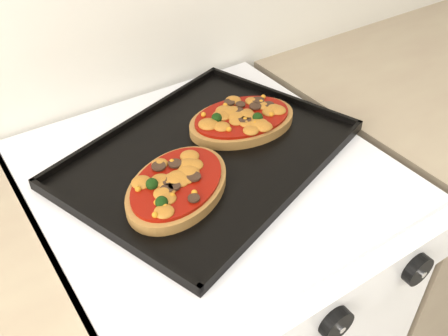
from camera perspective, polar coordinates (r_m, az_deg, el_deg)
stove at (r=1.22m, az=-1.36°, el=-16.98°), size 0.60×0.60×0.91m
control_panel at (r=0.75m, az=11.69°, el=-15.91°), size 0.60×0.02×0.09m
knob_center at (r=0.75m, az=12.69°, el=-16.96°), size 0.05×0.02×0.05m
knob_right at (r=0.84m, az=21.22°, el=-10.76°), size 0.05×0.02×0.05m
baking_tray at (r=0.89m, az=-1.79°, el=1.77°), size 0.59×0.51×0.02m
pizza_left at (r=0.81m, az=-5.38°, el=-1.90°), size 0.26×0.23×0.03m
pizza_right at (r=0.96m, az=2.07°, el=5.62°), size 0.23×0.17×0.03m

